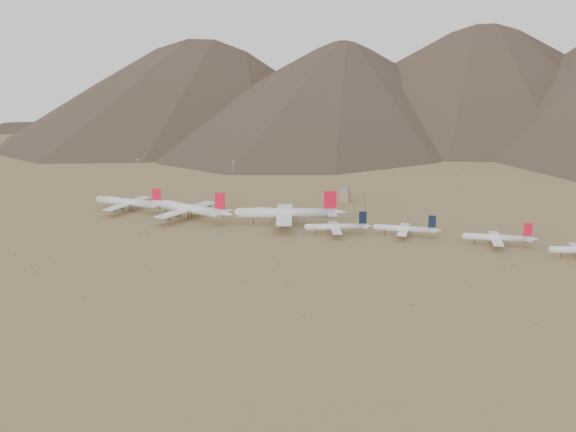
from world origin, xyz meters
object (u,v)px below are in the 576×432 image
(widebody_east, at_px, (287,213))
(widebody_centre, at_px, (189,208))
(narrowbody_a, at_px, (338,227))
(control_tower, at_px, (345,196))
(narrowbody_b, at_px, (407,229))
(widebody_west, at_px, (129,202))

(widebody_east, bearing_deg, widebody_centre, 168.40)
(widebody_centre, height_order, narrowbody_a, widebody_centre)
(narrowbody_a, bearing_deg, control_tower, 80.43)
(narrowbody_a, height_order, control_tower, narrowbody_a)
(narrowbody_a, bearing_deg, widebody_centre, 156.98)
(narrowbody_b, bearing_deg, control_tower, 122.04)
(narrowbody_b, bearing_deg, widebody_east, 173.26)
(widebody_centre, height_order, control_tower, widebody_centre)
(widebody_west, relative_size, narrowbody_a, 1.49)
(widebody_centre, distance_m, narrowbody_a, 113.88)
(widebody_west, height_order, narrowbody_a, widebody_west)
(widebody_west, relative_size, widebody_centre, 0.87)
(widebody_east, relative_size, narrowbody_b, 1.70)
(narrowbody_a, relative_size, narrowbody_b, 0.97)
(widebody_east, height_order, narrowbody_a, widebody_east)
(widebody_east, height_order, control_tower, widebody_east)
(widebody_west, distance_m, widebody_east, 127.64)
(widebody_east, bearing_deg, widebody_west, 162.33)
(narrowbody_a, height_order, narrowbody_b, narrowbody_a)
(widebody_west, relative_size, narrowbody_b, 1.45)
(widebody_centre, bearing_deg, narrowbody_a, 10.87)
(narrowbody_a, xyz_separation_m, narrowbody_b, (44.34, 10.04, -0.10))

